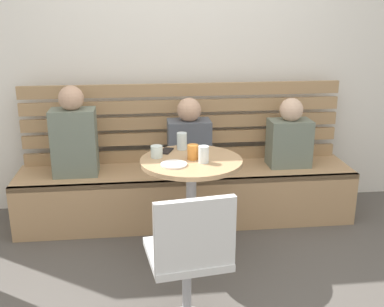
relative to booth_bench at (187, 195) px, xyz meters
The scene contains 15 objects.
ground 1.22m from the booth_bench, 90.00° to the right, with size 8.00×8.00×0.00m, color #514C47.
back_wall 1.31m from the booth_bench, 90.00° to the left, with size 5.20×0.10×2.90m, color silver.
booth_bench is the anchor object (origin of this frame).
booth_backrest 0.61m from the booth_bench, 90.00° to the left, with size 2.65×0.04×0.66m.
cafe_table 0.70m from the booth_bench, 92.89° to the right, with size 0.68×0.68×0.74m.
white_chair 1.47m from the booth_bench, 95.18° to the right, with size 0.45×0.45×0.85m.
person_adult 1.02m from the booth_bench, behind, with size 0.34×0.22×0.70m.
person_child_left 0.97m from the booth_bench, ahead, with size 0.34×0.22×0.57m.
person_child_middle 0.48m from the booth_bench, 38.90° to the left, with size 0.34×0.22×0.59m.
cup_glass_short 0.83m from the booth_bench, 114.51° to the right, with size 0.08×0.08×0.08m, color silver.
cup_tumbler_orange 0.85m from the booth_bench, 91.93° to the right, with size 0.07×0.07×0.10m, color orange.
cup_glass_tall 0.71m from the booth_bench, 100.25° to the right, with size 0.07×0.07×0.12m, color silver.
cup_water_clear 0.91m from the booth_bench, 86.71° to the right, with size 0.07×0.07×0.11m, color white.
plate_small 0.92m from the booth_bench, 101.81° to the right, with size 0.17×0.17×0.01m, color white.
phone_on_table 0.71m from the booth_bench, 113.02° to the right, with size 0.07×0.14×0.01m, color black.
Camera 1 is at (-0.36, -2.33, 1.71)m, focal length 43.54 mm.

